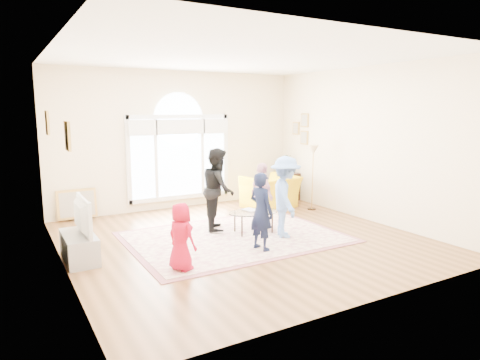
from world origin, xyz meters
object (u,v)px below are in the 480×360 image
tv_console (79,247)px  coffee_table (253,213)px  area_rug (235,237)px  television (78,216)px  armchair (271,192)px

tv_console → coffee_table: coffee_table is taller
coffee_table → area_rug: bearing=-163.5°
tv_console → television: bearing=-0.0°
area_rug → armchair: 2.58m
tv_console → television: 0.50m
coffee_table → armchair: size_ratio=0.89×
tv_console → television: television is taller
coffee_table → tv_console: bearing=-174.1°
area_rug → television: 2.76m
television → armchair: 4.84m
area_rug → tv_console: (-2.68, 0.15, 0.20)m
television → coffee_table: 3.13m
coffee_table → armchair: (1.47, 1.62, -0.02)m
tv_console → television: (0.01, -0.00, 0.50)m
television → armchair: size_ratio=0.85×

